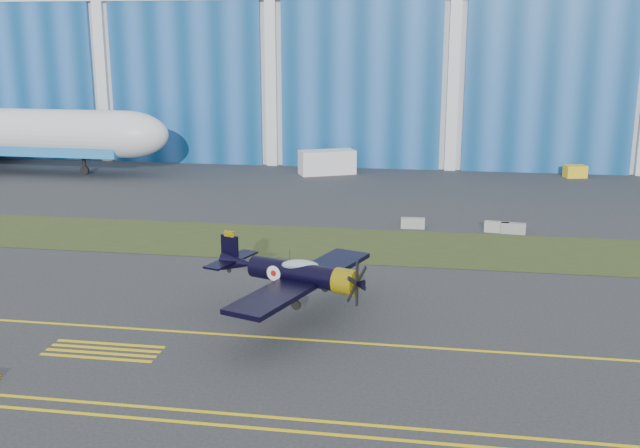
# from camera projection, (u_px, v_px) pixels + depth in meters

# --- Properties ---
(ground) EXTENTS (260.00, 260.00, 0.00)m
(ground) POSITION_uv_depth(u_px,v_px,m) (454.00, 315.00, 43.64)
(ground) COLOR #333539
(ground) RESTS_ON ground
(grass_median) EXTENTS (260.00, 10.00, 0.02)m
(grass_median) POSITION_uv_depth(u_px,v_px,m) (452.00, 249.00, 57.04)
(grass_median) COLOR #475128
(grass_median) RESTS_ON ground
(hangar) EXTENTS (220.00, 45.70, 30.00)m
(hangar) POSITION_uv_depth(u_px,v_px,m) (453.00, 42.00, 108.69)
(hangar) COLOR silver
(hangar) RESTS_ON ground
(taxiway_centreline) EXTENTS (200.00, 0.20, 0.02)m
(taxiway_centreline) POSITION_uv_depth(u_px,v_px,m) (455.00, 349.00, 38.86)
(taxiway_centreline) COLOR yellow
(taxiway_centreline) RESTS_ON ground
(edge_line_near) EXTENTS (80.00, 0.20, 0.02)m
(edge_line_near) POSITION_uv_depth(u_px,v_px,m) (458.00, 445.00, 29.76)
(edge_line_near) COLOR yellow
(edge_line_near) RESTS_ON ground
(edge_line_far) EXTENTS (80.00, 0.20, 0.02)m
(edge_line_far) POSITION_uv_depth(u_px,v_px,m) (458.00, 432.00, 30.72)
(edge_line_far) COLOR yellow
(edge_line_far) RESTS_ON ground
(hold_short_ladder) EXTENTS (6.00, 2.40, 0.02)m
(hold_short_ladder) POSITION_uv_depth(u_px,v_px,m) (103.00, 351.00, 38.69)
(hold_short_ladder) COLOR yellow
(hold_short_ladder) RESTS_ON ground
(warbird) EXTENTS (13.98, 15.30, 3.73)m
(warbird) POSITION_uv_depth(u_px,v_px,m) (294.00, 273.00, 42.13)
(warbird) COLOR black
(warbird) RESTS_ON ground
(shipping_container) EXTENTS (6.94, 5.05, 2.80)m
(shipping_container) POSITION_uv_depth(u_px,v_px,m) (327.00, 162.00, 87.85)
(shipping_container) COLOR white
(shipping_container) RESTS_ON ground
(tug) EXTENTS (2.69, 2.06, 1.39)m
(tug) POSITION_uv_depth(u_px,v_px,m) (575.00, 171.00, 85.88)
(tug) COLOR yellow
(tug) RESTS_ON ground
(barrier_a) EXTENTS (2.02, 0.65, 0.90)m
(barrier_a) POSITION_uv_depth(u_px,v_px,m) (413.00, 223.00, 63.19)
(barrier_a) COLOR gray
(barrier_a) RESTS_ON ground
(barrier_b) EXTENTS (2.05, 0.78, 0.90)m
(barrier_b) POSITION_uv_depth(u_px,v_px,m) (513.00, 228.00, 61.48)
(barrier_b) COLOR gray
(barrier_b) RESTS_ON ground
(barrier_c) EXTENTS (2.05, 0.80, 0.90)m
(barrier_c) POSITION_uv_depth(u_px,v_px,m) (497.00, 227.00, 61.94)
(barrier_c) COLOR #9B9C94
(barrier_c) RESTS_ON ground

